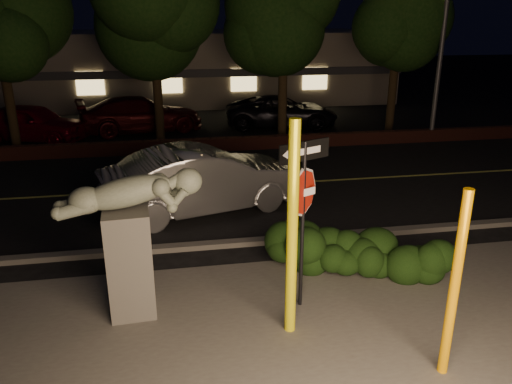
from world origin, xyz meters
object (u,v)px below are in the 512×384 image
at_px(yellow_pole_left, 292,232).
at_px(sculpture, 130,229).
at_px(silver_sedan, 203,180).
at_px(parked_car_dark, 282,112).
at_px(parked_car_red, 32,123).
at_px(parked_car_darkred, 141,115).
at_px(yellow_pole_right, 454,287).
at_px(signpost, 304,193).

xyz_separation_m(yellow_pole_left, sculpture, (-2.49, 0.99, -0.19)).
relative_size(yellow_pole_left, sculpture, 1.38).
height_order(silver_sedan, parked_car_dark, silver_sedan).
bearing_deg(parked_car_red, parked_car_darkred, -56.44).
xyz_separation_m(yellow_pole_right, silver_sedan, (-2.87, 6.96, -0.54)).
bearing_deg(parked_car_darkred, parked_car_dark, -102.13).
bearing_deg(parked_car_red, silver_sedan, -124.55).
xyz_separation_m(signpost, silver_sedan, (-1.30, 4.89, -1.27)).
xyz_separation_m(yellow_pole_left, parked_car_darkred, (-2.92, 15.58, -0.98)).
height_order(sculpture, parked_car_darkred, sculpture).
bearing_deg(parked_car_dark, yellow_pole_right, -177.36).
bearing_deg(yellow_pole_left, parked_car_red, 116.34).
distance_m(yellow_pole_right, signpost, 2.70).
bearing_deg(sculpture, signpost, -9.68).
bearing_deg(yellow_pole_left, yellow_pole_right, -35.69).
bearing_deg(silver_sedan, yellow_pole_left, 173.75).
distance_m(sculpture, parked_car_red, 14.43).
height_order(yellow_pole_right, sculpture, yellow_pole_right).
xyz_separation_m(yellow_pole_left, signpost, (0.35, 0.69, 0.38)).
distance_m(signpost, parked_car_red, 15.89).
relative_size(parked_car_red, parked_car_darkred, 0.84).
bearing_deg(parked_car_red, sculpture, -140.20).
distance_m(yellow_pole_right, silver_sedan, 7.55).
xyz_separation_m(sculpture, parked_car_red, (-4.74, 13.60, -0.80)).
bearing_deg(silver_sedan, parked_car_dark, -39.52).
height_order(parked_car_red, parked_car_dark, parked_car_red).
bearing_deg(parked_car_dark, parked_car_darkred, 97.29).
height_order(yellow_pole_left, signpost, yellow_pole_left).
distance_m(yellow_pole_left, parked_car_red, 16.31).
height_order(yellow_pole_left, parked_car_dark, yellow_pole_left).
height_order(parked_car_darkred, parked_car_dark, parked_car_darkred).
bearing_deg(parked_car_dark, yellow_pole_left, 175.28).
xyz_separation_m(yellow_pole_left, silver_sedan, (-0.95, 5.57, -0.89)).
height_order(yellow_pole_right, signpost, signpost).
height_order(yellow_pole_left, parked_car_red, yellow_pole_left).
height_order(sculpture, parked_car_dark, sculpture).
bearing_deg(parked_car_darkred, yellow_pole_right, -175.82).
xyz_separation_m(signpost, sculpture, (-2.84, 0.30, -0.56)).
xyz_separation_m(yellow_pole_left, parked_car_dark, (3.41, 15.54, -1.04)).
distance_m(silver_sedan, parked_car_red, 10.98).
bearing_deg(parked_car_dark, silver_sedan, 164.03).
distance_m(silver_sedan, parked_car_darkred, 10.20).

